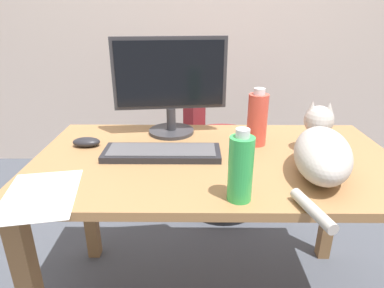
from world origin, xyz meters
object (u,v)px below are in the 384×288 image
spray_bottle (257,119)px  office_chair (216,152)px  monitor (170,83)px  computer_mouse (86,142)px  water_bottle (241,168)px  keyboard (162,152)px  cat (322,150)px

spray_bottle → office_chair: bearing=99.4°
monitor → computer_mouse: monitor is taller
office_chair → water_bottle: size_ratio=4.20×
keyboard → water_bottle: (0.25, -0.30, 0.09)m
monitor → computer_mouse: 0.42m
office_chair → keyboard: size_ratio=2.07×
water_bottle → office_chair: bearing=89.7°
office_chair → water_bottle: 1.20m
keyboard → computer_mouse: bearing=163.5°
office_chair → water_bottle: (-0.01, -1.12, 0.44)m
keyboard → spray_bottle: bearing=18.0°
office_chair → monitor: 0.83m
office_chair → cat: (0.29, -0.94, 0.42)m
water_bottle → spray_bottle: bearing=74.1°
cat → water_bottle: size_ratio=2.74×
keyboard → spray_bottle: size_ratio=1.89×
computer_mouse → spray_bottle: spray_bottle is taller
keyboard → cat: (0.55, -0.13, 0.07)m
computer_mouse → water_bottle: size_ratio=0.51×
monitor → spray_bottle: bearing=-20.1°
office_chair → monitor: monitor is taller
cat → computer_mouse: (-0.86, 0.22, -0.06)m
office_chair → spray_bottle: 0.83m
office_chair → spray_bottle: (0.11, -0.69, 0.44)m
cat → computer_mouse: bearing=165.6°
monitor → cat: 0.67m
keyboard → cat: bearing=-13.1°
keyboard → spray_bottle: 0.40m
water_bottle → spray_bottle: 0.44m
office_chair → cat: size_ratio=1.54×
cat → spray_bottle: bearing=124.7°
monitor → cat: size_ratio=0.81×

